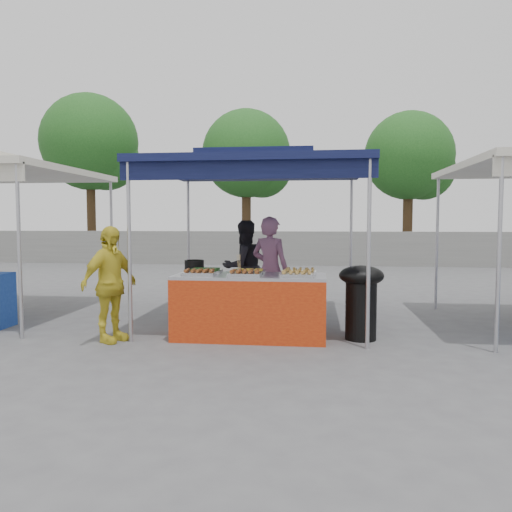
# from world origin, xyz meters

# --- Properties ---
(ground_plane) EXTENTS (80.00, 80.00, 0.00)m
(ground_plane) POSITION_xyz_m (0.00, 0.00, 0.00)
(ground_plane) COLOR #555558
(back_wall) EXTENTS (40.00, 0.25, 1.20)m
(back_wall) POSITION_xyz_m (0.00, 11.00, 0.60)
(back_wall) COLOR gray
(back_wall) RESTS_ON ground_plane
(main_canopy) EXTENTS (3.20, 3.20, 2.57)m
(main_canopy) POSITION_xyz_m (0.00, 0.97, 2.37)
(main_canopy) COLOR #B3B2BA
(main_canopy) RESTS_ON ground_plane
(tree_0) EXTENTS (3.96, 3.96, 6.81)m
(tree_0) POSITION_xyz_m (-8.31, 13.40, 4.66)
(tree_0) COLOR #3E2A17
(tree_0) RESTS_ON ground_plane
(tree_1) EXTENTS (3.52, 3.46, 5.94)m
(tree_1) POSITION_xyz_m (-1.71, 13.09, 4.06)
(tree_1) COLOR #3E2A17
(tree_1) RESTS_ON ground_plane
(tree_2) EXTENTS (3.37, 3.29, 5.65)m
(tree_2) POSITION_xyz_m (4.47, 12.82, 3.86)
(tree_2) COLOR #3E2A17
(tree_2) RESTS_ON ground_plane
(vendor_table) EXTENTS (2.00, 0.80, 0.85)m
(vendor_table) POSITION_xyz_m (0.00, -0.10, 0.43)
(vendor_table) COLOR #B83210
(vendor_table) RESTS_ON ground_plane
(food_tray_fl) EXTENTS (0.42, 0.30, 0.07)m
(food_tray_fl) POSITION_xyz_m (-0.63, -0.32, 0.88)
(food_tray_fl) COLOR silver
(food_tray_fl) RESTS_ON vendor_table
(food_tray_fm) EXTENTS (0.42, 0.30, 0.07)m
(food_tray_fm) POSITION_xyz_m (-0.03, -0.34, 0.88)
(food_tray_fm) COLOR silver
(food_tray_fm) RESTS_ON vendor_table
(food_tray_fr) EXTENTS (0.42, 0.30, 0.07)m
(food_tray_fr) POSITION_xyz_m (0.63, -0.34, 0.88)
(food_tray_fr) COLOR silver
(food_tray_fr) RESTS_ON vendor_table
(food_tray_bl) EXTENTS (0.42, 0.30, 0.07)m
(food_tray_bl) POSITION_xyz_m (-0.61, -0.04, 0.88)
(food_tray_bl) COLOR silver
(food_tray_bl) RESTS_ON vendor_table
(food_tray_bm) EXTENTS (0.42, 0.30, 0.07)m
(food_tray_bm) POSITION_xyz_m (-0.02, 0.00, 0.88)
(food_tray_bm) COLOR silver
(food_tray_bm) RESTS_ON vendor_table
(food_tray_br) EXTENTS (0.42, 0.30, 0.07)m
(food_tray_br) POSITION_xyz_m (0.67, -0.02, 0.88)
(food_tray_br) COLOR silver
(food_tray_br) RESTS_ON vendor_table
(cooking_pot) EXTENTS (0.27, 0.27, 0.16)m
(cooking_pot) POSITION_xyz_m (-0.84, 0.25, 0.93)
(cooking_pot) COLOR black
(cooking_pot) RESTS_ON vendor_table
(skewer_cup) EXTENTS (0.07, 0.07, 0.09)m
(skewer_cup) POSITION_xyz_m (-0.12, -0.26, 0.89)
(skewer_cup) COLOR #B3B2BA
(skewer_cup) RESTS_ON vendor_table
(wok_burner) EXTENTS (0.59, 0.59, 0.99)m
(wok_burner) POSITION_xyz_m (1.46, -0.01, 0.58)
(wok_burner) COLOR black
(wok_burner) RESTS_ON ground_plane
(crate_left) EXTENTS (0.50, 0.35, 0.30)m
(crate_left) POSITION_xyz_m (-0.48, 0.45, 0.15)
(crate_left) COLOR #132B9B
(crate_left) RESTS_ON ground_plane
(crate_right) EXTENTS (0.44, 0.31, 0.27)m
(crate_right) POSITION_xyz_m (0.36, 0.53, 0.13)
(crate_right) COLOR #132B9B
(crate_right) RESTS_ON ground_plane
(crate_stacked) EXTENTS (0.43, 0.30, 0.26)m
(crate_stacked) POSITION_xyz_m (0.36, 0.53, 0.39)
(crate_stacked) COLOR #132B9B
(crate_stacked) RESTS_ON crate_right
(vendor_woman) EXTENTS (0.70, 0.58, 1.63)m
(vendor_woman) POSITION_xyz_m (0.18, 0.90, 0.82)
(vendor_woman) COLOR #835375
(vendor_woman) RESTS_ON ground_plane
(helper_man) EXTENTS (0.97, 0.93, 1.57)m
(helper_man) POSITION_xyz_m (-0.33, 1.63, 0.79)
(helper_man) COLOR black
(helper_man) RESTS_ON ground_plane
(customer_person) EXTENTS (0.70, 0.95, 1.50)m
(customer_person) POSITION_xyz_m (-1.77, -0.51, 0.75)
(customer_person) COLOR gold
(customer_person) RESTS_ON ground_plane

